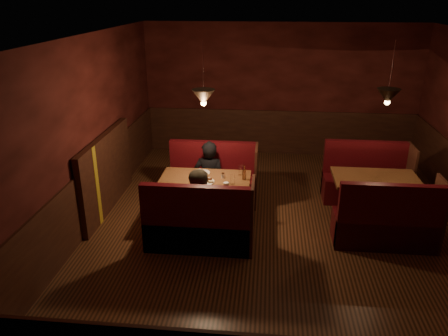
# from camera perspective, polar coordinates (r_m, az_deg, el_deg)

# --- Properties ---
(room) EXTENTS (6.02, 7.02, 2.92)m
(room) POSITION_cam_1_polar(r_m,az_deg,el_deg) (6.63, 5.35, 0.54)
(room) COLOR #301E11
(room) RESTS_ON ground
(main_table) EXTENTS (1.41, 0.86, 0.99)m
(main_table) POSITION_cam_1_polar(r_m,az_deg,el_deg) (6.89, -2.36, -2.74)
(main_table) COLOR brown
(main_table) RESTS_ON ground
(main_bench_far) EXTENTS (1.55, 0.55, 1.06)m
(main_bench_far) POSITION_cam_1_polar(r_m,az_deg,el_deg) (7.71, -1.38, -1.95)
(main_bench_far) COLOR black
(main_bench_far) RESTS_ON ground
(main_bench_near) EXTENTS (1.55, 0.55, 1.06)m
(main_bench_near) POSITION_cam_1_polar(r_m,az_deg,el_deg) (6.30, -3.21, -7.81)
(main_bench_near) COLOR black
(main_bench_near) RESTS_ON ground
(second_table) EXTENTS (1.33, 0.85, 0.75)m
(second_table) POSITION_cam_1_polar(r_m,az_deg,el_deg) (7.35, 19.10, -2.60)
(second_table) COLOR brown
(second_table) RESTS_ON ground
(second_bench_far) EXTENTS (1.47, 0.55, 1.05)m
(second_bench_far) POSITION_cam_1_polar(r_m,az_deg,el_deg) (8.16, 17.97, -1.73)
(second_bench_far) COLOR black
(second_bench_far) RESTS_ON ground
(second_bench_near) EXTENTS (1.47, 0.55, 1.05)m
(second_bench_near) POSITION_cam_1_polar(r_m,az_deg,el_deg) (6.77, 20.52, -7.09)
(second_bench_near) COLOR black
(second_bench_near) RESTS_ON ground
(diner_a) EXTENTS (0.56, 0.38, 1.50)m
(diner_a) POSITION_cam_1_polar(r_m,az_deg,el_deg) (7.44, -1.95, 0.58)
(diner_a) COLOR black
(diner_a) RESTS_ON ground
(diner_b) EXTENTS (0.88, 0.78, 1.50)m
(diner_b) POSITION_cam_1_polar(r_m,az_deg,el_deg) (6.26, -2.95, -3.73)
(diner_b) COLOR #403B2E
(diner_b) RESTS_ON ground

